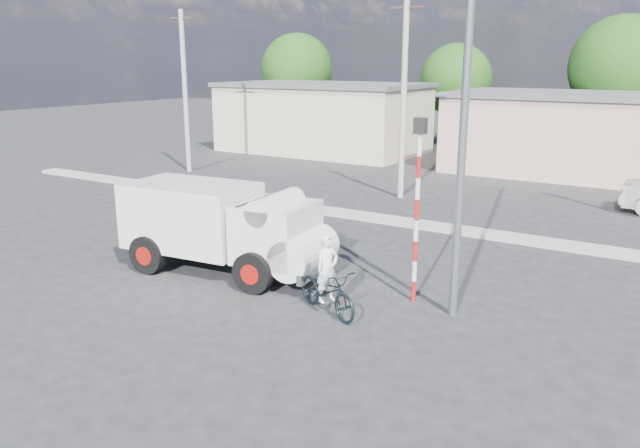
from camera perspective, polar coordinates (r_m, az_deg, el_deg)
The scene contains 10 objects.
ground_plane at distance 15.53m, azimuth -4.71°, elevation -6.43°, with size 120.00×120.00×0.00m, color #262628.
median at distance 22.12m, azimuth 7.70°, elevation 0.18°, with size 40.00×0.80×0.16m, color #99968E.
truck at distance 16.84m, azimuth -8.64°, elevation -0.16°, with size 5.91×2.73×2.37m.
bicycle at distance 14.19m, azimuth 0.67°, elevation -6.11°, with size 0.72×2.07×1.09m, color black.
cyclist at distance 14.11m, azimuth 0.67°, elevation -5.21°, with size 0.57×0.37×1.56m, color white.
traffic_pole at distance 14.50m, azimuth 8.90°, elevation 2.62°, with size 0.28×0.18×4.36m.
streetlight at distance 13.58m, azimuth 12.51°, elevation 11.73°, with size 2.34×0.22×9.00m.
building_row at distance 34.60m, azimuth 19.27°, elevation 8.20°, with size 37.80×7.30×4.44m.
tree_row at distance 40.33m, azimuth 25.54°, elevation 12.51°, with size 43.62×7.43×8.42m.
utility_poles at distance 24.24m, azimuth 19.19°, elevation 10.34°, with size 35.40×0.24×8.00m.
Camera 1 is at (8.71, -11.57, 5.60)m, focal length 35.00 mm.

